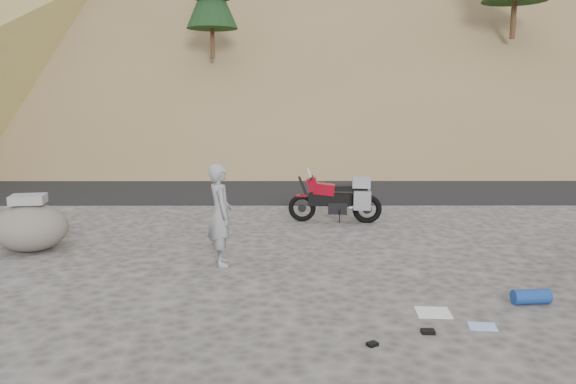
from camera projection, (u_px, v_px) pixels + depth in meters
name	position (u px, v px, depth m)	size (l,w,h in m)	color
ground	(361.00, 273.00, 8.68)	(140.00, 140.00, 0.00)	#484442
road	(323.00, 184.00, 17.56)	(120.00, 7.00, 0.05)	black
motorcycle	(339.00, 199.00, 12.14)	(2.03, 0.69, 1.21)	black
man	(221.00, 264.00, 9.12)	(0.60, 0.40, 1.65)	gray
boulder	(30.00, 226.00, 9.86)	(1.34, 1.15, 1.03)	#56514A
gear_white_cloth	(433.00, 312.00, 7.05)	(0.42, 0.37, 0.01)	white
gear_blue_mat	(531.00, 297.00, 7.35)	(0.20, 0.20, 0.49)	navy
gear_glove_a	(428.00, 332.00, 6.44)	(0.15, 0.11, 0.04)	black
gear_glove_b	(372.00, 344.00, 6.12)	(0.12, 0.09, 0.04)	black
gear_blue_cloth	(482.00, 326.00, 6.62)	(0.32, 0.23, 0.01)	#99BAEC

